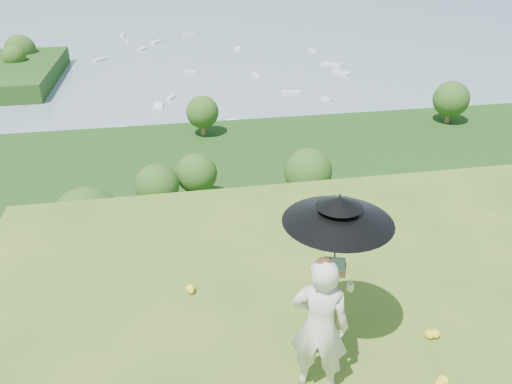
{
  "coord_description": "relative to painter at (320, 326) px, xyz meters",
  "views": [
    {
      "loc": [
        -3.61,
        -2.73,
        4.96
      ],
      "look_at": [
        -2.27,
        4.47,
        1.17
      ],
      "focal_mm": 35.0,
      "sensor_mm": 36.0,
      "label": 1
    }
  ],
  "objects": [
    {
      "name": "sun_umbrella",
      "position": [
        0.33,
        0.55,
        0.87
      ],
      "size": [
        1.74,
        1.74,
        1.08
      ],
      "primitive_type": null,
      "rotation": [
        0.0,
        0.0,
        -0.42
      ],
      "color": "black",
      "rests_on": "field_easel"
    },
    {
      "name": "painter",
      "position": [
        0.0,
        0.0,
        0.0
      ],
      "size": [
        0.8,
        0.69,
        1.87
      ],
      "primitive_type": "imported",
      "rotation": [
        0.0,
        0.0,
        2.73
      ],
      "color": "beige",
      "rests_on": "ground"
    },
    {
      "name": "moored_boats",
      "position": [
        -10.42,
        159.53,
        -34.59
      ],
      "size": [
        140.0,
        140.0,
        0.7
      ],
      "primitive_type": null,
      "color": "silver",
      "rests_on": "bay_water"
    },
    {
      "name": "forest_slope",
      "position": [
        2.08,
        33.53,
        -29.94
      ],
      "size": [
        140.0,
        56.0,
        22.0
      ],
      "primitive_type": "cube",
      "color": "#10360E",
      "rests_on": "bay_water"
    },
    {
      "name": "field_easel",
      "position": [
        0.32,
        0.52,
        -0.17
      ],
      "size": [
        0.74,
        0.74,
        1.54
      ],
      "primitive_type": null,
      "rotation": [
        0.0,
        0.0,
        -0.32
      ],
      "color": "#986140",
      "rests_on": "ground"
    },
    {
      "name": "shoreline_tier",
      "position": [
        2.08,
        73.53,
        -36.94
      ],
      "size": [
        170.0,
        28.0,
        8.0
      ],
      "primitive_type": "cube",
      "color": "slate",
      "rests_on": "bay_water"
    },
    {
      "name": "bay_water",
      "position": [
        2.08,
        238.53,
        -34.94
      ],
      "size": [
        700.0,
        700.0,
        0.0
      ],
      "primitive_type": "plane",
      "color": "#768CA8",
      "rests_on": "ground"
    },
    {
      "name": "harbor_town",
      "position": [
        2.08,
        73.53,
        -30.44
      ],
      "size": [
        110.0,
        22.0,
        5.0
      ],
      "primitive_type": null,
      "color": "silver",
      "rests_on": "shoreline_tier"
    },
    {
      "name": "painter_cap",
      "position": [
        0.0,
        0.0,
        0.88
      ],
      "size": [
        0.3,
        0.32,
        0.1
      ],
      "primitive_type": null,
      "rotation": [
        0.0,
        0.0,
        -0.41
      ],
      "color": "#CC7270",
      "rests_on": "painter"
    },
    {
      "name": "slope_trees",
      "position": [
        2.08,
        33.53,
        -15.94
      ],
      "size": [
        110.0,
        50.0,
        6.0
      ],
      "primitive_type": null,
      "color": "#294F17",
      "rests_on": "forest_slope"
    }
  ]
}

